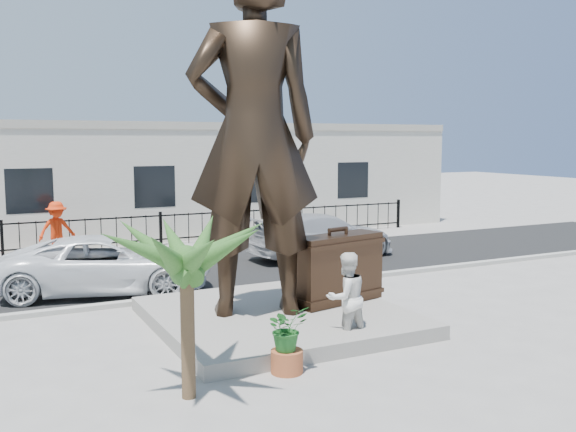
{
  "coord_description": "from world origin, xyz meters",
  "views": [
    {
      "loc": [
        -6.42,
        -10.85,
        4.03
      ],
      "look_at": [
        0.0,
        2.0,
        2.3
      ],
      "focal_mm": 40.0,
      "sensor_mm": 36.0,
      "label": 1
    }
  ],
  "objects_px": {
    "tourist": "(346,297)",
    "suitcase": "(338,268)",
    "car_white": "(106,264)",
    "statue": "(253,135)"
  },
  "relations": [
    {
      "from": "tourist",
      "to": "suitcase",
      "type": "bearing_deg",
      "value": -118.34
    },
    {
      "from": "car_white",
      "to": "statue",
      "type": "bearing_deg",
      "value": -137.59
    },
    {
      "from": "suitcase",
      "to": "car_white",
      "type": "relative_size",
      "value": 0.41
    },
    {
      "from": "suitcase",
      "to": "tourist",
      "type": "height_order",
      "value": "suitcase"
    },
    {
      "from": "tourist",
      "to": "car_white",
      "type": "distance_m",
      "value": 7.23
    },
    {
      "from": "suitcase",
      "to": "car_white",
      "type": "height_order",
      "value": "suitcase"
    },
    {
      "from": "statue",
      "to": "car_white",
      "type": "height_order",
      "value": "statue"
    },
    {
      "from": "suitcase",
      "to": "tourist",
      "type": "xyz_separation_m",
      "value": [
        -0.88,
        -1.81,
        -0.17
      ]
    },
    {
      "from": "statue",
      "to": "tourist",
      "type": "distance_m",
      "value": 3.88
    },
    {
      "from": "suitcase",
      "to": "car_white",
      "type": "distance_m",
      "value": 6.28
    }
  ]
}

